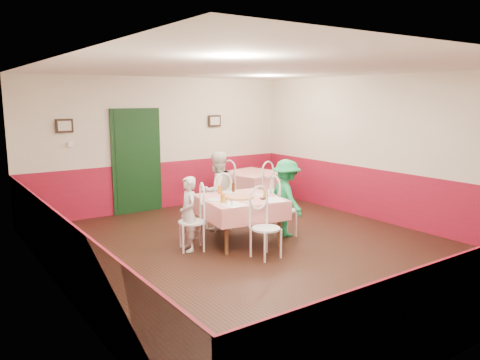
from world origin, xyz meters
TOP-DOWN VIEW (x-y plane):
  - floor at (0.00, 0.00)m, footprint 7.00×7.00m
  - ceiling at (0.00, 0.00)m, footprint 7.00×7.00m
  - back_wall at (0.00, 3.50)m, footprint 6.00×0.10m
  - left_wall at (-3.00, 0.00)m, footprint 0.10×7.00m
  - right_wall at (3.00, 0.00)m, footprint 0.10×7.00m
  - wainscot_back at (0.00, 3.48)m, footprint 6.00×0.03m
  - wainscot_front at (0.00, -3.48)m, footprint 6.00×0.03m
  - wainscot_left at (-2.98, 0.00)m, footprint 0.03×7.00m
  - wainscot_right at (2.98, 0.00)m, footprint 0.03×7.00m
  - door at (-0.60, 3.45)m, footprint 0.96×0.06m
  - picture_left at (-2.00, 3.45)m, footprint 0.32×0.03m
  - picture_right at (1.30, 3.45)m, footprint 0.32×0.03m
  - thermostat at (-1.90, 3.45)m, footprint 0.10×0.03m
  - main_table at (-0.04, 0.50)m, footprint 1.37×1.37m
  - second_table at (1.68, 2.51)m, footprint 1.32×1.32m
  - chair_left at (-0.89, 0.61)m, footprint 0.54×0.54m
  - chair_right at (0.80, 0.39)m, footprint 0.50×0.50m
  - chair_far at (0.07, 1.34)m, footprint 0.44×0.44m
  - chair_near at (-0.16, -0.34)m, footprint 0.45×0.45m
  - chair_second_a at (0.93, 2.51)m, footprint 0.50×0.50m
  - chair_second_b at (1.68, 1.76)m, footprint 0.50×0.50m
  - pizza at (-0.07, 0.47)m, footprint 0.50×0.50m
  - plate_left at (-0.49, 0.54)m, footprint 0.28×0.28m
  - plate_right at (0.37, 0.44)m, footprint 0.28×0.28m
  - plate_far at (0.03, 0.90)m, footprint 0.28×0.28m
  - glass_a at (-0.50, 0.31)m, footprint 0.08×0.08m
  - glass_b at (0.28, 0.24)m, footprint 0.08×0.08m
  - glass_c at (-0.15, 0.94)m, footprint 0.08×0.08m
  - beer_bottle at (0.09, 0.90)m, footprint 0.06×0.06m
  - shaker_a at (-0.53, 0.16)m, footprint 0.04×0.04m
  - shaker_b at (-0.48, 0.09)m, footprint 0.04×0.04m
  - shaker_c at (-0.52, 0.18)m, footprint 0.04×0.04m
  - menu_left at (-0.42, 0.13)m, footprint 0.30×0.40m
  - menu_right at (0.30, 0.05)m, footprint 0.42×0.48m
  - wallet at (0.20, 0.17)m, footprint 0.12×0.10m
  - diner_left at (-0.94, 0.62)m, footprint 0.36×0.48m
  - diner_far at (0.08, 1.39)m, footprint 0.75×0.62m
  - diner_right at (0.85, 0.38)m, footprint 0.64×0.94m

SIDE VIEW (x-z plane):
  - floor at x=0.00m, z-range 0.00..0.00m
  - main_table at x=-0.04m, z-range -0.01..0.76m
  - second_table at x=1.68m, z-range -0.01..0.76m
  - chair_left at x=-0.89m, z-range 0.00..0.90m
  - chair_right at x=0.80m, z-range 0.00..0.90m
  - chair_far at x=0.07m, z-range 0.00..0.90m
  - chair_near at x=-0.16m, z-range 0.00..0.90m
  - chair_second_a at x=0.93m, z-range 0.00..0.90m
  - chair_second_b at x=1.68m, z-range 0.00..0.90m
  - wainscot_back at x=0.00m, z-range 0.00..1.00m
  - wainscot_front at x=0.00m, z-range 0.00..1.00m
  - wainscot_left at x=-2.98m, z-range 0.00..1.00m
  - wainscot_right at x=2.98m, z-range 0.00..1.00m
  - diner_left at x=-0.94m, z-range 0.00..1.17m
  - diner_right at x=0.85m, z-range 0.00..1.33m
  - diner_far at x=0.08m, z-range 0.00..1.42m
  - menu_left at x=-0.42m, z-range 0.76..0.76m
  - menu_right at x=0.30m, z-range 0.76..0.76m
  - plate_left at x=-0.49m, z-range 0.76..0.77m
  - plate_right at x=0.37m, z-range 0.76..0.77m
  - plate_far at x=0.03m, z-range 0.76..0.77m
  - wallet at x=0.20m, z-range 0.76..0.78m
  - pizza at x=-0.07m, z-range 0.76..0.79m
  - shaker_a at x=-0.53m, z-range 0.76..0.85m
  - shaker_b at x=-0.48m, z-range 0.76..0.85m
  - shaker_c at x=-0.52m, z-range 0.76..0.85m
  - glass_b at x=0.28m, z-range 0.76..0.89m
  - glass_a at x=-0.50m, z-range 0.76..0.90m
  - glass_c at x=-0.15m, z-range 0.76..0.90m
  - beer_bottle at x=0.09m, z-range 0.76..0.96m
  - door at x=-0.60m, z-range 0.00..2.10m
  - back_wall at x=0.00m, z-range 0.00..2.80m
  - left_wall at x=-3.00m, z-range 0.00..2.80m
  - right_wall at x=3.00m, z-range 0.00..2.80m
  - thermostat at x=-1.90m, z-range 1.45..1.55m
  - picture_left at x=-2.00m, z-range 1.72..1.98m
  - picture_right at x=1.30m, z-range 1.72..1.98m
  - ceiling at x=0.00m, z-range 2.80..2.80m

